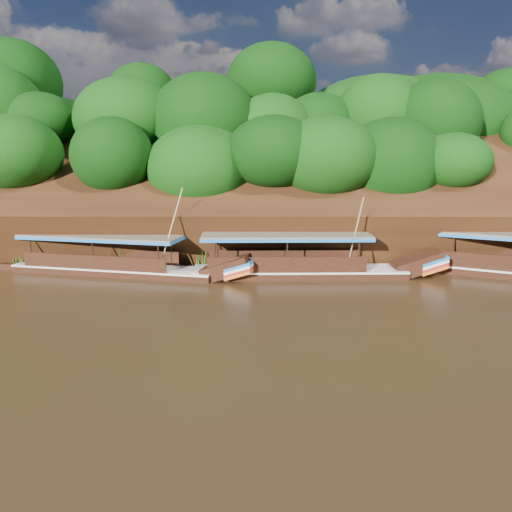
{
  "coord_description": "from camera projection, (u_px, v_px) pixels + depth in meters",
  "views": [
    {
      "loc": [
        -3.68,
        -22.55,
        7.68
      ],
      "look_at": [
        -3.94,
        7.0,
        1.47
      ],
      "focal_mm": 35.0,
      "sensor_mm": 36.0,
      "label": 1
    }
  ],
  "objects": [
    {
      "name": "reeds",
      "position": [
        269.0,
        256.0,
        32.99
      ],
      "size": [
        47.7,
        2.65,
        2.09
      ],
      "color": "#276218",
      "rests_on": "ground"
    },
    {
      "name": "boat_1",
      "position": [
        312.0,
        267.0,
        31.14
      ],
      "size": [
        15.73,
        3.05,
        5.6
      ],
      "rotation": [
        0.0,
        0.0,
        0.03
      ],
      "color": "black",
      "rests_on": "ground"
    },
    {
      "name": "boat_2",
      "position": [
        126.0,
        266.0,
        31.69
      ],
      "size": [
        15.92,
        5.31,
        5.99
      ],
      "rotation": [
        0.0,
        0.0,
        -0.21
      ],
      "color": "black",
      "rests_on": "ground"
    },
    {
      "name": "riverbank",
      "position": [
        300.0,
        216.0,
        45.47
      ],
      "size": [
        120.0,
        30.06,
        19.4
      ],
      "color": "black",
      "rests_on": "ground"
    },
    {
      "name": "ground",
      "position": [
        338.0,
        317.0,
        23.62
      ],
      "size": [
        160.0,
        160.0,
        0.0
      ],
      "primitive_type": "plane",
      "color": "black",
      "rests_on": "ground"
    }
  ]
}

